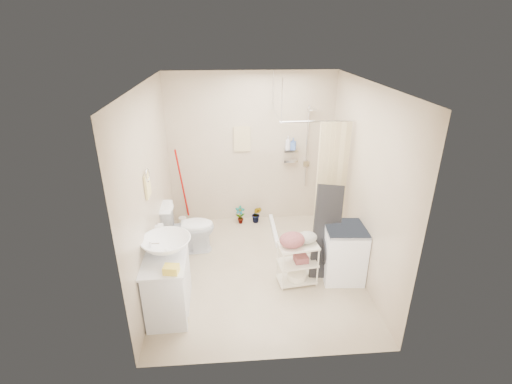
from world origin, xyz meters
The scene contains 23 objects.
floor centered at (0.00, 0.00, 0.00)m, with size 3.20×3.20×0.00m, color tan.
ceiling centered at (0.00, 0.00, 2.60)m, with size 2.80×3.20×0.04m, color silver.
wall_back centered at (0.00, 1.60, 1.30)m, with size 2.80×0.04×2.60m, color #C6B499.
wall_front centered at (0.00, -1.60, 1.30)m, with size 2.80×0.04×2.60m, color #C6B499.
wall_left centered at (-1.40, 0.00, 1.30)m, with size 0.04×3.20×2.60m, color #C6B499.
wall_right centered at (1.40, 0.00, 1.30)m, with size 0.04×3.20×2.60m, color #C6B499.
vanity centered at (-1.16, -0.73, 0.39)m, with size 0.49×0.88×0.78m, color silver.
sink centered at (-1.14, -0.67, 0.88)m, with size 0.59×0.59×0.20m, color white.
counter_basket centered at (-1.04, -1.07, 0.82)m, with size 0.16×0.12×0.09m, color yellow.
floor_basket centered at (-1.02, -1.03, 0.07)m, with size 0.24×0.19×0.13m, color gold.
toilet centered at (-1.04, 0.59, 0.40)m, with size 0.45×0.79×0.81m, color silver.
mop centered at (-1.23, 1.44, 0.71)m, with size 0.14×0.14×1.42m, color #A60702, non-canonical shape.
potted_plant_a centered at (-0.21, 1.41, 0.16)m, with size 0.17×0.12×0.33m, color brown.
potted_plant_b centered at (0.08, 1.42, 0.16)m, with size 0.18×0.14×0.32m, color #9A5525.
hanging_towel centered at (-0.15, 1.58, 1.50)m, with size 0.28×0.03×0.42m, color beige.
towel_ring centered at (-1.38, -0.20, 1.47)m, with size 0.04×0.22×0.34m, color #F3DD88, non-canonical shape.
tp_holder centered at (-1.36, 0.05, 0.72)m, with size 0.08×0.12×0.14m, color white, non-canonical shape.
shower centered at (0.85, 1.05, 1.05)m, with size 1.10×1.10×2.10m, color white, non-canonical shape.
shampoo_bottle_a centered at (0.61, 1.50, 1.44)m, with size 0.09×0.09×0.23m, color silver.
shampoo_bottle_b centered at (0.71, 1.53, 1.42)m, with size 0.09×0.09×0.19m, color #4468B1.
washing_machine centered at (1.14, -0.24, 0.39)m, with size 0.53×0.55×0.78m, color white.
laundry_rack centered at (0.49, -0.33, 0.35)m, with size 0.51×0.30×0.71m, color silver, non-canonical shape.
ironing_board centered at (0.91, -0.14, 0.67)m, with size 0.38×0.11×1.34m, color black, non-canonical shape.
Camera 1 is at (-0.39, -4.43, 3.20)m, focal length 26.00 mm.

